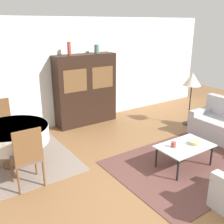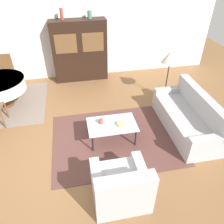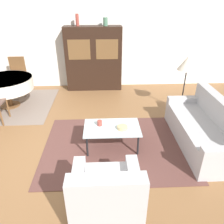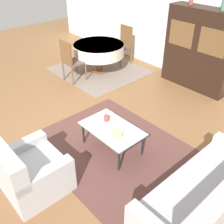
% 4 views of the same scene
% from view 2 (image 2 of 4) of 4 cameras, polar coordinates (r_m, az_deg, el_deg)
% --- Properties ---
extents(ground_plane, '(14.00, 14.00, 0.00)m').
position_cam_2_polar(ground_plane, '(4.59, -12.95, -11.62)').
color(ground_plane, brown).
extents(wall_back, '(10.00, 0.06, 2.70)m').
position_cam_2_polar(wall_back, '(7.05, -14.82, 18.87)').
color(wall_back, white).
rests_on(wall_back, ground_plane).
extents(area_rug, '(2.72, 2.10, 0.01)m').
position_cam_2_polar(area_rug, '(4.86, 0.89, -6.98)').
color(area_rug, brown).
rests_on(area_rug, ground_plane).
extents(dining_rug, '(2.22, 2.07, 0.01)m').
position_cam_2_polar(dining_rug, '(6.59, -26.37, 1.79)').
color(dining_rug, gray).
rests_on(dining_rug, ground_plane).
extents(couch, '(0.83, 2.00, 0.89)m').
position_cam_2_polar(couch, '(5.21, 19.22, -1.42)').
color(couch, '#B2B2B7').
rests_on(couch, ground_plane).
extents(armchair, '(0.89, 0.83, 0.86)m').
position_cam_2_polar(armchair, '(3.69, 2.31, -18.86)').
color(armchair, '#B2B2B7').
rests_on(armchair, ground_plane).
extents(coffee_table, '(1.02, 0.65, 0.42)m').
position_cam_2_polar(coffee_table, '(4.59, 0.00, -3.56)').
color(coffee_table, black).
rests_on(coffee_table, area_rug).
extents(display_cabinet, '(1.62, 0.45, 1.82)m').
position_cam_2_polar(display_cabinet, '(6.92, -8.38, 15.47)').
color(display_cabinet, black).
rests_on(display_cabinet, ground_plane).
extents(dining_chair_far, '(0.44, 0.44, 1.04)m').
position_cam_2_polar(dining_chair_far, '(7.04, -26.09, 9.60)').
color(dining_chair_far, brown).
rests_on(dining_chair_far, dining_rug).
extents(floor_lamp, '(0.45, 0.45, 1.37)m').
position_cam_2_polar(floor_lamp, '(5.88, 15.01, 13.47)').
color(floor_lamp, black).
rests_on(floor_lamp, ground_plane).
extents(cup, '(0.09, 0.09, 0.10)m').
position_cam_2_polar(cup, '(4.56, -2.96, -2.44)').
color(cup, '#9E4238').
rests_on(cup, coffee_table).
extents(bowl, '(0.19, 0.19, 0.06)m').
position_cam_2_polar(bowl, '(4.53, 2.44, -3.12)').
color(bowl, tan).
rests_on(bowl, coffee_table).
extents(vase_tall, '(0.09, 0.09, 0.31)m').
position_cam_2_polar(vase_tall, '(6.62, -13.04, 23.65)').
color(vase_tall, '#9E4238').
rests_on(vase_tall, display_cabinet).
extents(vase_short, '(0.12, 0.12, 0.21)m').
position_cam_2_polar(vase_short, '(6.66, -5.88, 23.96)').
color(vase_short, '#4C7A60').
rests_on(vase_short, display_cabinet).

